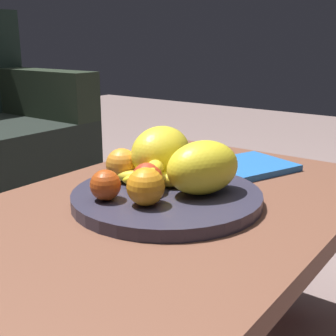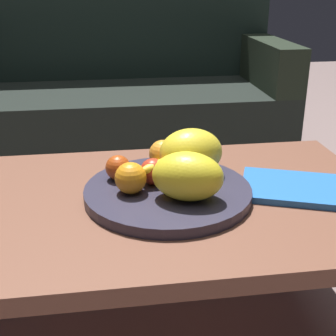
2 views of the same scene
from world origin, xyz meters
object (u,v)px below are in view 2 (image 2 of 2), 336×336
(orange_front, at_px, (163,154))
(apple_front, at_px, (118,168))
(fruit_bowl, at_px, (168,193))
(apple_left, at_px, (153,171))
(magazine, at_px, (295,188))
(coffee_table, at_px, (152,215))
(orange_left, at_px, (131,178))
(couch, at_px, (111,105))
(banana_bunch, at_px, (168,171))
(melon_smaller_beside, at_px, (191,152))
(melon_large_front, at_px, (188,176))

(orange_front, xyz_separation_m, apple_front, (-0.12, -0.06, -0.01))
(fruit_bowl, relative_size, apple_left, 6.23)
(apple_front, height_order, apple_left, apple_left)
(apple_left, xyz_separation_m, magazine, (0.34, -0.04, -0.05))
(fruit_bowl, distance_m, orange_front, 0.14)
(coffee_table, xyz_separation_m, apple_left, (0.01, 0.03, 0.10))
(coffee_table, distance_m, apple_left, 0.11)
(orange_left, height_order, apple_left, orange_left)
(couch, relative_size, banana_bunch, 10.42)
(banana_bunch, bearing_deg, apple_front, 166.98)
(coffee_table, bearing_deg, apple_left, 74.27)
(couch, relative_size, melon_smaller_beside, 11.06)
(fruit_bowl, distance_m, magazine, 0.31)
(couch, distance_m, orange_front, 1.23)
(coffee_table, xyz_separation_m, apple_front, (-0.07, 0.06, 0.10))
(apple_front, bearing_deg, orange_left, -72.75)
(orange_front, xyz_separation_m, banana_bunch, (0.00, -0.09, -0.01))
(magazine, bearing_deg, banana_bunch, -168.70)
(couch, distance_m, melon_large_front, 1.43)
(couch, bearing_deg, coffee_table, -87.68)
(fruit_bowl, height_order, orange_front, orange_front)
(couch, xyz_separation_m, magazine, (0.40, -1.36, 0.14))
(fruit_bowl, bearing_deg, magazine, -1.71)
(melon_smaller_beside, bearing_deg, couch, 97.10)
(apple_left, bearing_deg, orange_front, 70.05)
(melon_smaller_beside, height_order, orange_left, melon_smaller_beside)
(apple_front, distance_m, banana_bunch, 0.12)
(fruit_bowl, xyz_separation_m, apple_left, (-0.03, 0.03, 0.04))
(fruit_bowl, distance_m, banana_bunch, 0.06)
(orange_front, xyz_separation_m, magazine, (0.30, -0.14, -0.05))
(melon_large_front, xyz_separation_m, apple_left, (-0.07, 0.09, -0.02))
(coffee_table, relative_size, couch, 0.66)
(melon_smaller_beside, relative_size, apple_left, 2.46)
(coffee_table, distance_m, magazine, 0.35)
(melon_large_front, relative_size, magazine, 0.63)
(melon_smaller_beside, bearing_deg, fruit_bowl, -133.87)
(magazine, bearing_deg, coffee_table, -161.49)
(melon_smaller_beside, xyz_separation_m, apple_front, (-0.18, -0.00, -0.03))
(coffee_table, height_order, magazine, magazine)
(orange_front, relative_size, orange_left, 0.97)
(melon_large_front, bearing_deg, banana_bunch, 105.57)
(fruit_bowl, height_order, orange_left, orange_left)
(couch, height_order, banana_bunch, couch)
(melon_smaller_beside, xyz_separation_m, apple_left, (-0.10, -0.04, -0.03))
(couch, height_order, melon_large_front, couch)
(melon_large_front, height_order, apple_left, melon_large_front)
(coffee_table, distance_m, orange_left, 0.12)
(couch, relative_size, melon_large_front, 10.82)
(banana_bunch, distance_m, magazine, 0.31)
(fruit_bowl, bearing_deg, orange_left, -171.73)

